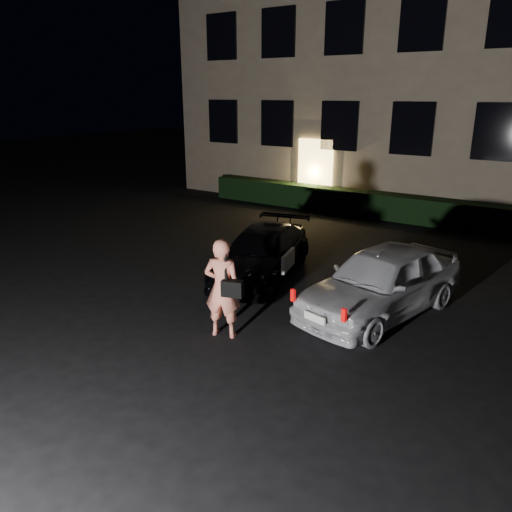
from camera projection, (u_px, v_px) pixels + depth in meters
The scene contains 6 objects.
ground at pixel (201, 343), 8.66m from camera, with size 80.00×80.00×0.00m, color black.
building at pixel (453, 40), 18.62m from camera, with size 20.00×8.11×12.00m.
hedge at pixel (401, 208), 16.82m from camera, with size 15.00×0.70×0.85m, color black.
sedan at pixel (262, 253), 11.67m from camera, with size 2.45×4.12×1.12m.
hatch at pixel (382, 281), 9.62m from camera, with size 2.49×4.22×1.35m.
man at pixel (223, 288), 8.65m from camera, with size 0.83×0.61×1.80m.
Camera 1 is at (5.11, -5.91, 4.13)m, focal length 35.00 mm.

